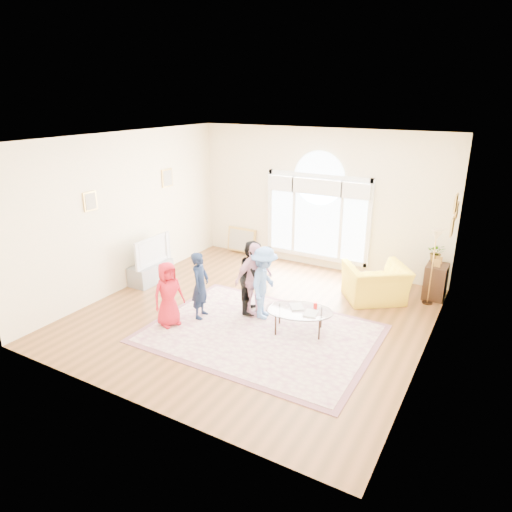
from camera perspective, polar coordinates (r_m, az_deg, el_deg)
The scene contains 18 objects.
ground at distance 8.56m, azimuth -0.35°, elevation -7.37°, with size 6.00×6.00×0.00m, color brown.
room_shell at distance 10.43m, azimuth 7.52°, elevation 6.63°, with size 6.00×6.00×6.00m.
area_rug at distance 7.93m, azimuth 0.56°, elevation -9.64°, with size 3.60×2.60×0.02m, color beige.
rug_border at distance 7.93m, azimuth 0.56°, elevation -9.66°, with size 3.80×2.80×0.01m, color #7F4D5A.
tv_console at distance 10.21m, azimuth -12.99°, elevation -2.00°, with size 0.45×1.00×0.42m, color gray.
television at distance 10.03m, azimuth -13.18°, elevation 0.73°, with size 0.17×1.06×0.61m.
coffee_table at distance 7.84m, azimuth 5.42°, elevation -6.87°, with size 1.32×1.05×0.54m.
armchair at distance 9.28m, azimuth 14.73°, elevation -3.32°, with size 1.13×0.99×0.74m, color yellow.
side_cabinet at distance 9.80m, azimuth 21.52°, elevation -2.97°, with size 0.40×0.50×0.70m, color black.
floor_lamp at distance 9.19m, azimuth 21.55°, elevation 1.76°, with size 0.27×0.27×1.51m.
plant_pedestal at distance 9.99m, azimuth 21.25°, elevation -2.50°, with size 0.20×0.20×0.70m, color white.
potted_plant at distance 9.81m, azimuth 21.63°, elevation 0.41°, with size 0.34×0.29×0.38m, color #33722D.
leaning_picture at distance 11.81m, azimuth -1.78°, elevation 0.41°, with size 0.80×0.05×0.62m, color tan.
child_red at distance 8.09m, azimuth -10.91°, elevation -4.69°, with size 0.57×0.37×1.17m, color red.
child_navy at distance 8.27m, azimuth -6.98°, elevation -3.65°, with size 0.45×0.30×1.24m, color #131E39.
child_black at distance 8.41m, azimuth -0.30°, elevation -2.59°, with size 0.67×0.52×1.37m, color black.
child_pink at distance 8.29m, azimuth -0.28°, elevation -2.91°, with size 0.81×0.34×1.38m, color #F0A8C3.
child_blue at distance 8.17m, azimuth 1.03°, elevation -3.40°, with size 0.87×0.50×1.34m, color #5983C7.
Camera 1 is at (3.82, -6.60, 3.89)m, focal length 32.00 mm.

